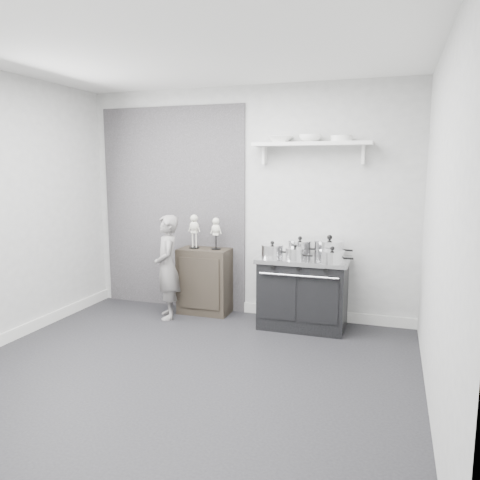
# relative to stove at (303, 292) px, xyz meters

# --- Properties ---
(ground) EXTENTS (4.00, 4.00, 0.00)m
(ground) POSITION_rel_stove_xyz_m (-0.78, -1.48, -0.40)
(ground) COLOR black
(ground) RESTS_ON ground
(room_shell) EXTENTS (4.02, 3.62, 2.71)m
(room_shell) POSITION_rel_stove_xyz_m (-0.87, -1.33, 1.24)
(room_shell) COLOR #9E9F9C
(room_shell) RESTS_ON ground
(wall_shelf) EXTENTS (1.30, 0.26, 0.24)m
(wall_shelf) POSITION_rel_stove_xyz_m (0.02, 0.20, 1.61)
(wall_shelf) COLOR silver
(wall_shelf) RESTS_ON room_shell
(stove) EXTENTS (0.98, 0.62, 0.79)m
(stove) POSITION_rel_stove_xyz_m (0.00, 0.00, 0.00)
(stove) COLOR black
(stove) RESTS_ON ground
(side_cabinet) EXTENTS (0.61, 0.36, 0.80)m
(side_cabinet) POSITION_rel_stove_xyz_m (-1.23, 0.13, 0.00)
(side_cabinet) COLOR black
(side_cabinet) RESTS_ON ground
(child) EXTENTS (0.48, 0.53, 1.22)m
(child) POSITION_rel_stove_xyz_m (-1.58, -0.18, 0.21)
(child) COLOR slate
(child) RESTS_ON ground
(pot_front_left) EXTENTS (0.33, 0.24, 0.18)m
(pot_front_left) POSITION_rel_stove_xyz_m (-0.34, -0.07, 0.46)
(pot_front_left) COLOR silver
(pot_front_left) RESTS_ON stove
(pot_back_left) EXTENTS (0.35, 0.27, 0.22)m
(pot_back_left) POSITION_rel_stove_xyz_m (-0.07, 0.11, 0.48)
(pot_back_left) COLOR silver
(pot_back_left) RESTS_ON stove
(pot_back_right) EXTENTS (0.42, 0.33, 0.25)m
(pot_back_right) POSITION_rel_stove_xyz_m (0.26, 0.10, 0.49)
(pot_back_right) COLOR silver
(pot_back_right) RESTS_ON stove
(pot_front_right) EXTENTS (0.35, 0.26, 0.17)m
(pot_front_right) POSITION_rel_stove_xyz_m (0.33, -0.20, 0.46)
(pot_front_right) COLOR silver
(pot_front_right) RESTS_ON stove
(pot_front_center) EXTENTS (0.29, 0.20, 0.17)m
(pot_front_center) POSITION_rel_stove_xyz_m (-0.06, -0.18, 0.46)
(pot_front_center) COLOR silver
(pot_front_center) RESTS_ON stove
(skeleton_full) EXTENTS (0.13, 0.09, 0.47)m
(skeleton_full) POSITION_rel_stove_xyz_m (-1.36, 0.13, 0.64)
(skeleton_full) COLOR beige
(skeleton_full) RESTS_ON side_cabinet
(skeleton_torso) EXTENTS (0.12, 0.08, 0.44)m
(skeleton_torso) POSITION_rel_stove_xyz_m (-1.08, 0.13, 0.62)
(skeleton_torso) COLOR beige
(skeleton_torso) RESTS_ON side_cabinet
(bowl_large) EXTENTS (0.28, 0.28, 0.07)m
(bowl_large) POSITION_rel_stove_xyz_m (-0.33, 0.19, 1.68)
(bowl_large) COLOR white
(bowl_large) RESTS_ON wall_shelf
(bowl_small) EXTENTS (0.25, 0.25, 0.08)m
(bowl_small) POSITION_rel_stove_xyz_m (0.00, 0.19, 1.68)
(bowl_small) COLOR white
(bowl_small) RESTS_ON wall_shelf
(plate_stack) EXTENTS (0.24, 0.24, 0.06)m
(plate_stack) POSITION_rel_stove_xyz_m (0.34, 0.19, 1.67)
(plate_stack) COLOR silver
(plate_stack) RESTS_ON wall_shelf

